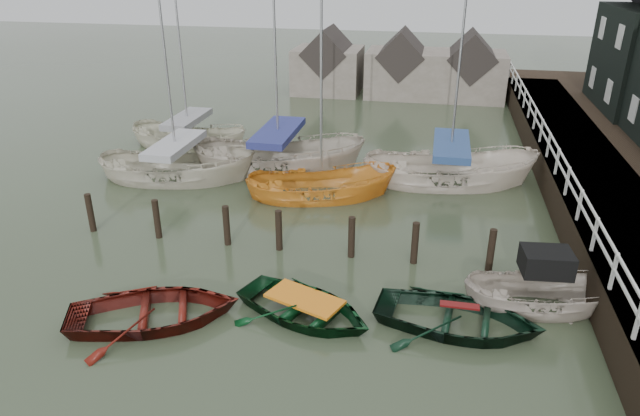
% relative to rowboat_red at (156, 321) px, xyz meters
% --- Properties ---
extents(ground, '(120.00, 120.00, 0.00)m').
position_rel_rowboat_red_xyz_m(ground, '(3.37, 1.55, 0.00)').
color(ground, '#2E3622').
rests_on(ground, ground).
extents(pier, '(3.04, 32.00, 2.70)m').
position_rel_rowboat_red_xyz_m(pier, '(12.84, 11.55, 0.71)').
color(pier, black).
rests_on(pier, ground).
extents(mooring_pilings, '(13.72, 0.22, 1.80)m').
position_rel_rowboat_red_xyz_m(mooring_pilings, '(2.25, 4.55, 0.50)').
color(mooring_pilings, black).
rests_on(mooring_pilings, ground).
extents(far_sheds, '(14.00, 4.08, 4.39)m').
position_rel_rowboat_red_xyz_m(far_sheds, '(4.20, 27.55, 1.86)').
color(far_sheds, '#665B51').
rests_on(far_sheds, ground).
extents(rowboat_red, '(5.34, 4.65, 0.92)m').
position_rel_rowboat_red_xyz_m(rowboat_red, '(0.00, 0.00, 0.00)').
color(rowboat_red, '#50110B').
rests_on(rowboat_red, ground).
extents(rowboat_green, '(4.68, 4.06, 0.81)m').
position_rel_rowboat_red_xyz_m(rowboat_green, '(3.85, 1.02, 0.00)').
color(rowboat_green, black).
rests_on(rowboat_green, ground).
extents(rowboat_dkgreen, '(4.65, 3.56, 0.89)m').
position_rel_rowboat_red_xyz_m(rowboat_dkgreen, '(7.88, 1.33, 0.00)').
color(rowboat_dkgreen, black).
rests_on(rowboat_dkgreen, ground).
extents(motorboat, '(4.37, 2.00, 2.53)m').
position_rel_rowboat_red_xyz_m(motorboat, '(10.12, 2.67, 0.10)').
color(motorboat, '#BDAFA1').
rests_on(motorboat, ground).
extents(sailboat_a, '(7.09, 3.58, 11.03)m').
position_rel_rowboat_red_xyz_m(sailboat_a, '(-3.79, 9.80, 0.06)').
color(sailboat_a, beige).
rests_on(sailboat_a, ground).
extents(sailboat_b, '(8.02, 3.99, 11.14)m').
position_rel_rowboat_red_xyz_m(sailboat_b, '(0.15, 11.83, 0.06)').
color(sailboat_b, '#BEB2A2').
rests_on(sailboat_b, ground).
extents(sailboat_c, '(6.38, 3.84, 11.06)m').
position_rel_rowboat_red_xyz_m(sailboat_c, '(2.63, 9.19, 0.02)').
color(sailboat_c, orange).
rests_on(sailboat_c, ground).
extents(sailboat_d, '(7.63, 3.81, 12.94)m').
position_rel_rowboat_red_xyz_m(sailboat_d, '(7.63, 11.72, 0.06)').
color(sailboat_d, beige).
rests_on(sailboat_d, ground).
extents(sailboat_e, '(6.68, 3.36, 10.66)m').
position_rel_rowboat_red_xyz_m(sailboat_e, '(-5.07, 13.96, 0.06)').
color(sailboat_e, beige).
rests_on(sailboat_e, ground).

